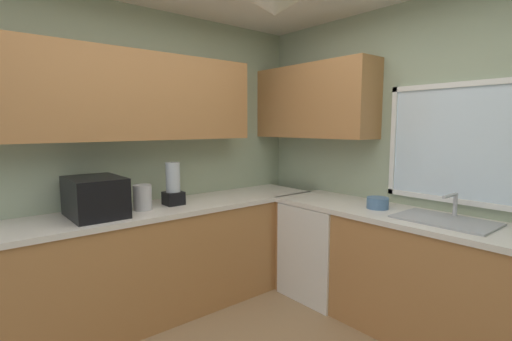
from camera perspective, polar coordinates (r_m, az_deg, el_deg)
name	(u,v)px	position (r m, az deg, el deg)	size (l,w,h in m)	color
room_shell	(285,99)	(2.35, 4.42, 10.90)	(3.70, 3.55, 2.63)	#9EAD8E
counter_run_left	(152,262)	(3.25, -15.75, -13.37)	(0.65, 3.16, 0.90)	#AD7542
counter_run_back	(437,282)	(3.06, 26.20, -15.16)	(2.79, 0.65, 0.90)	#AD7542
dishwasher	(323,249)	(3.55, 10.30, -11.87)	(0.60, 0.60, 0.86)	white
microwave	(95,197)	(2.96, -23.59, -3.75)	(0.48, 0.36, 0.29)	black
kettle	(143,197)	(3.06, -17.11, -3.98)	(0.14, 0.14, 0.20)	#B7B7BC
sink_assembly	(445,220)	(2.92, 27.16, -6.77)	(0.64, 0.40, 0.19)	#9EA0A5
bowl	(378,203)	(3.14, 18.27, -4.78)	(0.17, 0.17, 0.09)	#4C7099
blender_appliance	(173,186)	(3.19, -12.67, -2.31)	(0.15, 0.15, 0.36)	black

